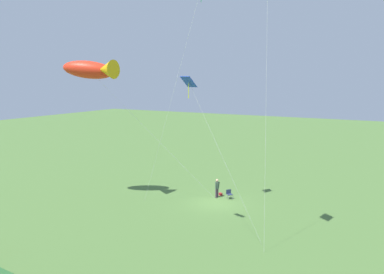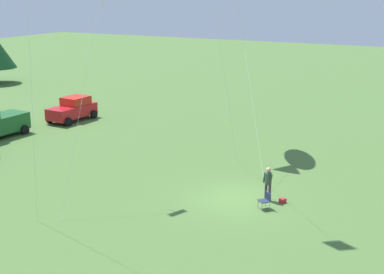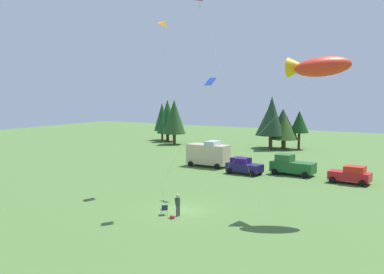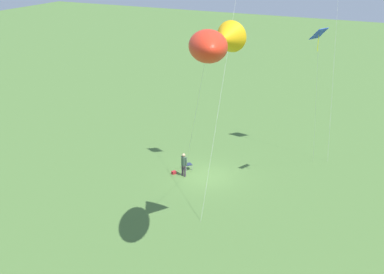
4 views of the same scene
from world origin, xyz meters
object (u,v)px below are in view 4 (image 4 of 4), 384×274
at_px(person_kite_flyer, 184,163).
at_px(kite_diamond_blue, 319,38).
at_px(backpack_on_grass, 174,172).
at_px(kite_large_fish, 213,44).
at_px(folding_chair, 187,164).

bearing_deg(person_kite_flyer, kite_diamond_blue, -63.06).
xyz_separation_m(backpack_on_grass, kite_large_fish, (8.76, 6.90, 11.41)).
xyz_separation_m(kite_large_fish, kite_diamond_blue, (-10.66, 2.29, -1.28)).
height_order(person_kite_flyer, kite_diamond_blue, kite_diamond_blue).
bearing_deg(kite_large_fish, backpack_on_grass, -141.77).
bearing_deg(kite_diamond_blue, folding_chair, -84.60).
distance_m(backpack_on_grass, kite_diamond_blue, 13.81).
height_order(folding_chair, kite_diamond_blue, kite_diamond_blue).
bearing_deg(folding_chair, backpack_on_grass, -164.25).
bearing_deg(person_kite_flyer, folding_chair, 28.56).
bearing_deg(person_kite_flyer, backpack_on_grass, 103.80).
relative_size(person_kite_flyer, kite_large_fish, 0.14).
bearing_deg(folding_chair, person_kite_flyer, -124.47).
height_order(folding_chair, kite_large_fish, kite_large_fish).
bearing_deg(backpack_on_grass, kite_large_fish, 38.23).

